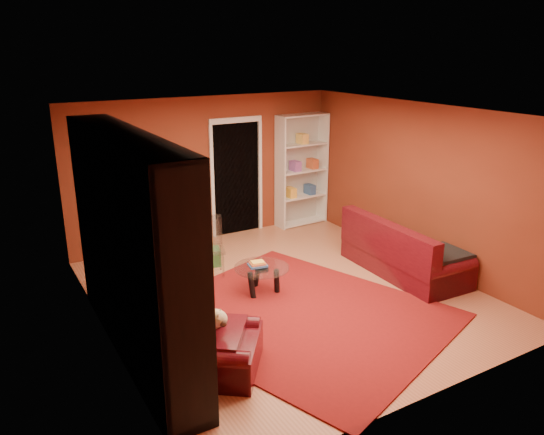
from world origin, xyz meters
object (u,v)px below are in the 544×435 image
media_unit (131,248)px  gift_box_red (142,247)px  sofa (405,245)px  coffee_table (262,280)px  white_bookshelf (302,171)px  armchair (216,338)px  christmas_tree (178,209)px  acrylic_chair (210,250)px  gift_box_green (211,257)px  gift_box_teal (131,271)px  rug (301,316)px  dog (212,319)px

media_unit → gift_box_red: 3.35m
sofa → coffee_table: bearing=80.4°
white_bookshelf → coffee_table: (-2.24, -2.37, -0.88)m
armchair → coffee_table: bearing=-7.0°
christmas_tree → acrylic_chair: christmas_tree is taller
armchair → coffee_table: size_ratio=1.26×
media_unit → armchair: size_ratio=3.33×
gift_box_red → gift_box_green: bearing=-52.4°
media_unit → gift_box_teal: 2.32m
gift_box_green → coffee_table: (0.21, -1.32, 0.07)m
armchair → gift_box_teal: bearing=40.1°
rug → media_unit: size_ratio=1.06×
gift_box_green → sofa: (2.51, -1.81, 0.31)m
rug → media_unit: media_unit is taller
christmas_tree → acrylic_chair: (0.13, -0.97, -0.43)m
gift_box_green → coffee_table: coffee_table is taller
rug → gift_box_green: size_ratio=12.69×
sofa → dog: bearing=105.4°
gift_box_teal → sofa: (3.82, -1.86, 0.29)m
rug → armchair: armchair is taller
christmas_tree → armchair: 3.49m
rug → coffee_table: (-0.10, 0.88, 0.20)m
gift_box_red → white_bookshelf: 3.41m
gift_box_teal → gift_box_red: 1.12m
media_unit → gift_box_green: (1.78, 1.92, -1.15)m
gift_box_red → white_bookshelf: size_ratio=0.10×
gift_box_red → gift_box_teal: bearing=-115.7°
rug → sofa: sofa is taller
coffee_table → white_bookshelf: bearing=46.6°
gift_box_teal → gift_box_red: gift_box_teal is taller
gift_box_red → coffee_table: coffee_table is taller
acrylic_chair → media_unit: bearing=-118.0°
media_unit → acrylic_chair: media_unit is taller
rug → white_bookshelf: 4.03m
christmas_tree → sofa: christmas_tree is taller
gift_box_red → acrylic_chair: acrylic_chair is taller
gift_box_green → coffee_table: 1.34m
armchair → acrylic_chair: acrylic_chair is taller
coffee_table → armchair: bearing=-134.1°
media_unit → white_bookshelf: bearing=35.3°
media_unit → gift_box_teal: size_ratio=10.45×
acrylic_chair → white_bookshelf: bearing=46.3°
christmas_tree → media_unit: bearing=-120.4°
white_bookshelf → coffee_table: white_bookshelf is taller
gift_box_teal → armchair: armchair is taller
acrylic_chair → rug: bearing=-57.5°
armchair → christmas_tree: bearing=22.7°
gift_box_red → acrylic_chair: bearing=-65.4°
gift_box_teal → acrylic_chair: 1.24m
christmas_tree → armchair: christmas_tree is taller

